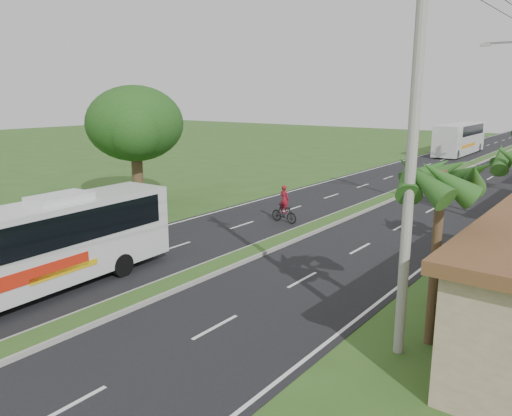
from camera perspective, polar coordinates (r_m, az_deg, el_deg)
The scene contains 11 objects.
ground at distance 18.04m, azimuth -13.13°, elevation -10.18°, with size 180.00×180.00×0.00m, color #30521E.
road_asphalt at distance 33.79m, azimuth 13.81°, elevation 0.61°, with size 14.00×160.00×0.02m, color black.
median_strip at distance 33.77m, azimuth 13.82°, elevation 0.76°, with size 1.20×160.00×0.18m.
lane_edge_left at distance 36.89m, azimuth 4.25°, elevation 1.94°, with size 0.12×160.00×0.01m, color silver.
lane_edge_right at distance 31.83m, azimuth 24.91°, elevation -0.99°, with size 0.12×160.00×0.01m, color silver.
palm_verge_a at distance 14.17m, azimuth 20.47°, elevation 3.05°, with size 2.40×2.40×5.45m.
shade_tree at distance 32.42m, azimuth -13.77°, elevation 9.08°, with size 6.30×6.00×7.54m.
utility_pole_a at distance 13.26m, azimuth 17.43°, elevation 6.73°, with size 1.60×0.28×11.00m.
coach_bus_main at distance 19.01m, azimuth -23.67°, elevation -3.67°, with size 2.84×10.81×3.46m.
coach_bus_far at distance 64.28m, azimuth 22.28°, elevation 7.51°, with size 2.80×12.36×3.59m.
motorcyclist at distance 27.56m, azimuth 3.23°, elevation -0.18°, with size 1.72×0.59×2.12m.
Camera 1 is at (12.98, -10.42, 6.95)m, focal length 35.00 mm.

